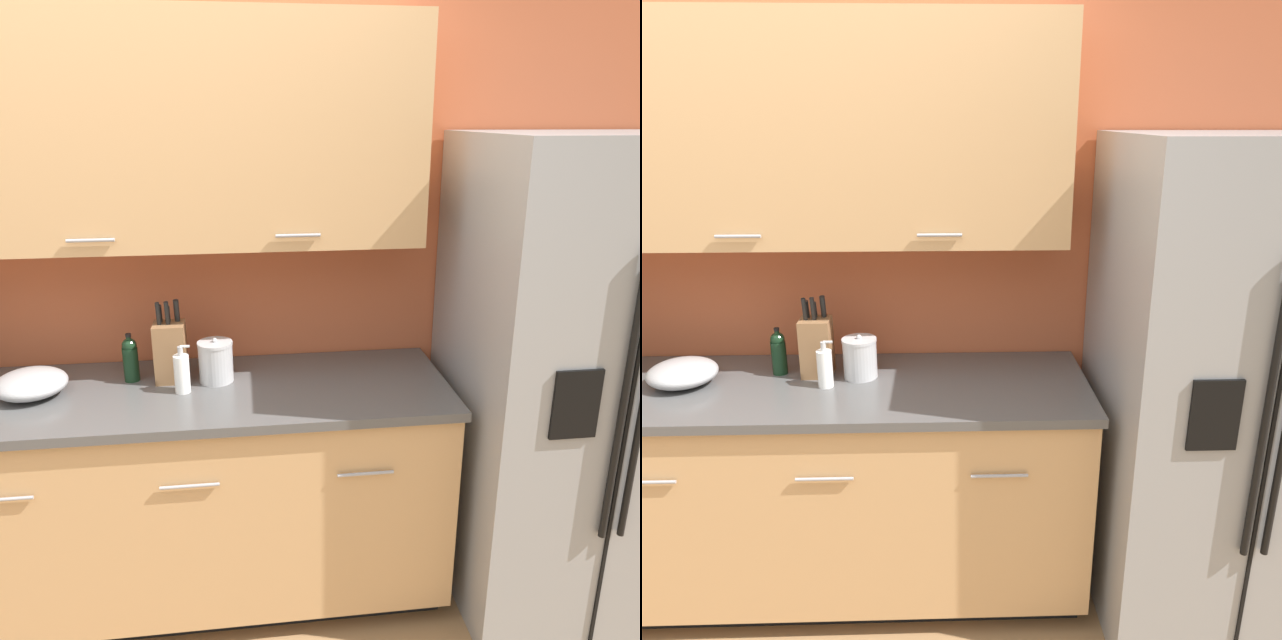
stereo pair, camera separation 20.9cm
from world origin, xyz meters
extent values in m
cube|color=#BC5B38|center=(0.00, 1.33, 1.30)|extent=(10.00, 0.05, 2.60)
cube|color=tan|center=(0.03, 1.14, 1.85)|extent=(2.36, 0.32, 0.80)
cylinder|color=#99999E|center=(0.03, 0.97, 1.50)|extent=(0.16, 0.01, 0.01)
cylinder|color=#99999E|center=(0.73, 0.97, 1.50)|extent=(0.16, 0.01, 0.01)
cube|color=black|center=(0.03, 1.02, 0.04)|extent=(2.48, 0.54, 0.09)
cube|color=tan|center=(0.03, 0.98, 0.49)|extent=(2.52, 0.62, 0.81)
cube|color=#4C4C4C|center=(0.03, 0.97, 0.92)|extent=(2.55, 0.64, 0.03)
cylinder|color=#99999E|center=(-0.28, 0.66, 0.72)|extent=(0.20, 0.01, 0.01)
cylinder|color=#99999E|center=(0.33, 0.66, 0.72)|extent=(0.20, 0.01, 0.01)
cylinder|color=#99999E|center=(0.93, 0.66, 0.72)|extent=(0.20, 0.01, 0.01)
cube|color=gray|center=(1.78, 0.90, 0.93)|extent=(0.85, 0.79, 1.85)
cube|color=black|center=(1.78, 0.50, 0.93)|extent=(0.01, 0.01, 1.82)
cylinder|color=black|center=(1.74, 0.49, 1.02)|extent=(0.02, 0.02, 1.02)
cube|color=black|center=(1.59, 0.50, 1.02)|extent=(0.16, 0.01, 0.24)
cube|color=olive|center=(0.25, 1.07, 1.05)|extent=(0.12, 0.11, 0.23)
cylinder|color=black|center=(0.22, 1.09, 1.20)|extent=(0.02, 0.03, 0.07)
cylinder|color=black|center=(0.22, 1.06, 1.21)|extent=(0.02, 0.04, 0.09)
cylinder|color=black|center=(0.25, 1.09, 1.20)|extent=(0.01, 0.03, 0.07)
cylinder|color=black|center=(0.25, 1.06, 1.21)|extent=(0.02, 0.04, 0.09)
cylinder|color=black|center=(0.28, 1.09, 1.21)|extent=(0.02, 0.04, 0.09)
cylinder|color=white|center=(0.30, 0.96, 1.00)|extent=(0.06, 0.06, 0.14)
cylinder|color=#B2B2B5|center=(0.30, 0.96, 1.09)|extent=(0.02, 0.02, 0.04)
cylinder|color=#B2B2B5|center=(0.32, 0.96, 1.11)|extent=(0.03, 0.01, 0.01)
cylinder|color=black|center=(0.10, 1.09, 1.00)|extent=(0.06, 0.06, 0.13)
sphere|color=black|center=(0.10, 1.09, 1.08)|extent=(0.06, 0.06, 0.06)
cylinder|color=black|center=(0.10, 1.09, 1.09)|extent=(0.02, 0.02, 0.05)
cylinder|color=black|center=(0.10, 1.09, 1.12)|extent=(0.02, 0.02, 0.01)
cylinder|color=#B7B7BA|center=(0.42, 1.04, 1.01)|extent=(0.13, 0.13, 0.15)
cylinder|color=#B7B7BA|center=(0.42, 1.04, 1.09)|extent=(0.13, 0.13, 0.01)
sphere|color=#B7B7BA|center=(0.42, 1.04, 1.10)|extent=(0.02, 0.02, 0.02)
ellipsoid|color=#A3A3A5|center=(-0.25, 0.99, 0.98)|extent=(0.26, 0.26, 0.09)
camera|label=1|loc=(0.53, -1.21, 1.91)|focal=35.00mm
camera|label=2|loc=(0.74, -1.22, 1.91)|focal=35.00mm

